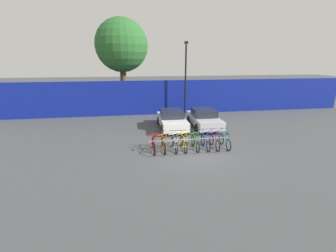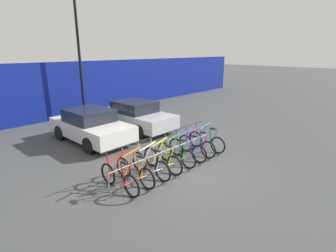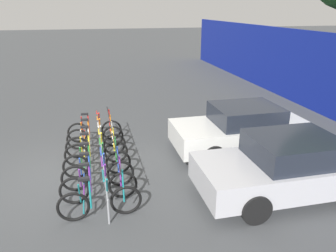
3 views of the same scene
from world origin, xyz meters
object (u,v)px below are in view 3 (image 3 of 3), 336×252
object	(u,v)px
car_white	(242,129)
car_silver	(288,166)
bicycle_orange	(95,136)
bicycle_white	(96,144)
bicycle_teal	(100,202)
bicycle_red	(95,130)
bicycle_blue	(98,174)
bike_rack	(102,153)
bicycle_yellow	(96,152)
bicycle_purple	(99,186)
bicycle_green	(97,163)

from	to	relation	value
car_white	car_silver	size ratio (longest dim) A/B	0.98
bicycle_orange	bicycle_white	distance (m)	0.63
bicycle_teal	bicycle_red	bearing A→B (deg)	179.55
bicycle_blue	car_white	world-z (taller)	car_white
bike_rack	bicycle_yellow	world-z (taller)	bicycle_yellow
bicycle_red	bicycle_purple	distance (m)	3.57
bike_rack	car_silver	size ratio (longest dim) A/B	1.16
bicycle_teal	bicycle_purple	bearing A→B (deg)	179.55
bicycle_purple	bicycle_blue	bearing A→B (deg)	177.61
bike_rack	bicycle_white	xyz separation A→B (m)	(-0.91, -0.15, -0.12)
bicycle_purple	bicycle_teal	distance (m)	0.64
car_white	bicycle_purple	bearing A→B (deg)	-66.87
bicycle_white	car_white	bearing A→B (deg)	81.41
bicycle_green	car_white	distance (m)	4.30
bicycle_red	bicycle_purple	size ratio (longest dim) A/B	1.00
bicycle_red	car_white	xyz separation A→B (m)	(1.76, 4.24, 0.31)
bicycle_red	bicycle_green	size ratio (longest dim) A/B	1.00
bicycle_blue	car_silver	bearing A→B (deg)	70.70
bike_rack	bicycle_purple	bearing A→B (deg)	-5.79
bicycle_red	car_white	world-z (taller)	car_white
bicycle_red	bicycle_purple	bearing A→B (deg)	-3.10
bicycle_yellow	car_white	xyz separation A→B (m)	(0.03, 4.24, 0.31)
bicycle_orange	bicycle_teal	xyz separation A→B (m)	(3.64, 0.00, 0.00)
bicycle_red	car_silver	xyz separation A→B (m)	(4.24, 4.20, 0.31)
bicycle_purple	car_white	xyz separation A→B (m)	(-1.81, 4.24, 0.31)
bike_rack	car_white	world-z (taller)	car_white
bicycle_white	bicycle_yellow	xyz separation A→B (m)	(0.53, 0.00, 0.00)
bicycle_green	car_silver	xyz separation A→B (m)	(1.83, 4.20, 0.31)
bike_rack	car_silver	xyz separation A→B (m)	(2.14, 4.05, 0.19)
bicycle_blue	car_silver	world-z (taller)	car_silver
bicycle_orange	car_silver	size ratio (longest dim) A/B	0.42
bicycle_green	bicycle_blue	world-z (taller)	same
bicycle_white	bicycle_orange	bearing A→B (deg)	179.03
bicycle_teal	car_silver	distance (m)	4.21
bicycle_white	bicycle_yellow	size ratio (longest dim) A/B	1.00
bicycle_red	car_silver	size ratio (longest dim) A/B	0.42
bicycle_red	bicycle_yellow	world-z (taller)	same
bike_rack	bicycle_orange	bearing A→B (deg)	-174.49
bike_rack	bicycle_blue	distance (m)	0.93
bike_rack	bicycle_yellow	size ratio (longest dim) A/B	2.78
bike_rack	car_silver	distance (m)	4.58
bicycle_red	bicycle_orange	world-z (taller)	same
bicycle_blue	bicycle_white	bearing A→B (deg)	176.92
bicycle_red	bicycle_orange	bearing A→B (deg)	-3.10
bicycle_red	bicycle_blue	size ratio (longest dim) A/B	1.00
car_silver	bicycle_green	bearing A→B (deg)	-113.54
bicycle_orange	bicycle_green	xyz separation A→B (m)	(1.85, 0.00, 0.00)
bike_rack	bicycle_blue	world-z (taller)	bicycle_blue
bicycle_red	car_white	size ratio (longest dim) A/B	0.42
bike_rack	bicycle_teal	bearing A→B (deg)	-4.04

